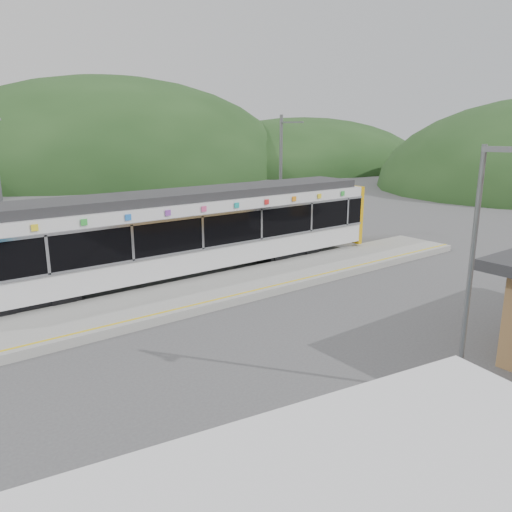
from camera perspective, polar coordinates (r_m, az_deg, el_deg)
ground at (r=17.58m, az=3.29°, el=-6.62°), size 120.00×120.00×0.00m
hills at (r=25.29m, az=6.16°, el=-0.11°), size 146.00×149.00×26.00m
platform at (r=20.00m, az=-2.87°, el=-3.52°), size 26.00×3.20×0.30m
yellow_line at (r=18.95m, az=-0.64°, el=-4.04°), size 26.00×0.10×0.01m
train at (r=21.25m, az=-9.32°, el=2.71°), size 20.44×3.01×3.74m
catenary_mast_west at (r=21.47m, az=-27.17°, el=5.73°), size 0.18×1.80×7.00m
catenary_mast_east at (r=27.60m, az=2.89°, el=8.87°), size 0.18×1.80×7.00m
lamp_post at (r=12.24m, az=24.02°, el=0.21°), size 0.48×1.10×5.97m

